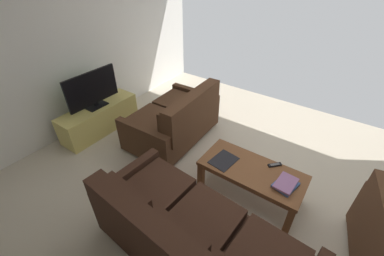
{
  "coord_description": "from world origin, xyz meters",
  "views": [
    {
      "loc": [
        -0.68,
        2.17,
        2.4
      ],
      "look_at": [
        0.56,
        0.42,
        0.88
      ],
      "focal_mm": 22.97,
      "sensor_mm": 36.0,
      "label": 1
    }
  ],
  "objects_px": {
    "loveseat_near": "(176,120)",
    "coffee_table": "(252,173)",
    "sofa_main": "(192,241)",
    "tv_stand": "(100,118)",
    "loose_magazine": "(224,160)",
    "tv_remote": "(275,165)",
    "flat_tv": "(92,89)",
    "book_stack": "(286,184)"
  },
  "relations": [
    {
      "from": "book_stack",
      "to": "loose_magazine",
      "type": "bearing_deg",
      "value": 2.95
    },
    {
      "from": "book_stack",
      "to": "loveseat_near",
      "type": "bearing_deg",
      "value": -12.23
    },
    {
      "from": "tv_remote",
      "to": "tv_stand",
      "type": "bearing_deg",
      "value": 7.75
    },
    {
      "from": "loose_magazine",
      "to": "tv_stand",
      "type": "bearing_deg",
      "value": -169.96
    },
    {
      "from": "loveseat_near",
      "to": "tv_remote",
      "type": "xyz_separation_m",
      "value": [
        -1.58,
        0.15,
        0.06
      ]
    },
    {
      "from": "sofa_main",
      "to": "loveseat_near",
      "type": "xyz_separation_m",
      "value": [
        1.32,
        -1.44,
        -0.01
      ]
    },
    {
      "from": "loveseat_near",
      "to": "loose_magazine",
      "type": "xyz_separation_m",
      "value": [
        -1.06,
        0.42,
        0.05
      ]
    },
    {
      "from": "tv_stand",
      "to": "book_stack",
      "type": "height_order",
      "value": "book_stack"
    },
    {
      "from": "flat_tv",
      "to": "tv_remote",
      "type": "xyz_separation_m",
      "value": [
        -2.75,
        -0.37,
        -0.32
      ]
    },
    {
      "from": "sofa_main",
      "to": "tv_stand",
      "type": "height_order",
      "value": "sofa_main"
    },
    {
      "from": "sofa_main",
      "to": "book_stack",
      "type": "height_order",
      "value": "sofa_main"
    },
    {
      "from": "coffee_table",
      "to": "tv_stand",
      "type": "height_order",
      "value": "tv_stand"
    },
    {
      "from": "coffee_table",
      "to": "flat_tv",
      "type": "xyz_separation_m",
      "value": [
        2.56,
        0.17,
        0.4
      ]
    },
    {
      "from": "coffee_table",
      "to": "tv_stand",
      "type": "distance_m",
      "value": 2.57
    },
    {
      "from": "loveseat_near",
      "to": "tv_remote",
      "type": "height_order",
      "value": "loveseat_near"
    },
    {
      "from": "sofa_main",
      "to": "flat_tv",
      "type": "height_order",
      "value": "flat_tv"
    },
    {
      "from": "book_stack",
      "to": "sofa_main",
      "type": "bearing_deg",
      "value": 66.53
    },
    {
      "from": "sofa_main",
      "to": "loose_magazine",
      "type": "xyz_separation_m",
      "value": [
        0.26,
        -1.01,
        0.04
      ]
    },
    {
      "from": "book_stack",
      "to": "tv_remote",
      "type": "relative_size",
      "value": 1.98
    },
    {
      "from": "sofa_main",
      "to": "coffee_table",
      "type": "distance_m",
      "value": 1.08
    },
    {
      "from": "loveseat_near",
      "to": "coffee_table",
      "type": "bearing_deg",
      "value": 165.69
    },
    {
      "from": "tv_stand",
      "to": "flat_tv",
      "type": "relative_size",
      "value": 1.48
    },
    {
      "from": "flat_tv",
      "to": "tv_stand",
      "type": "bearing_deg",
      "value": 75.91
    },
    {
      "from": "loveseat_near",
      "to": "flat_tv",
      "type": "height_order",
      "value": "flat_tv"
    },
    {
      "from": "coffee_table",
      "to": "book_stack",
      "type": "xyz_separation_m",
      "value": [
        -0.39,
        0.03,
        0.09
      ]
    },
    {
      "from": "coffee_table",
      "to": "tv_stand",
      "type": "xyz_separation_m",
      "value": [
        2.56,
        0.17,
        -0.12
      ]
    },
    {
      "from": "coffee_table",
      "to": "flat_tv",
      "type": "bearing_deg",
      "value": 3.83
    },
    {
      "from": "sofa_main",
      "to": "loose_magazine",
      "type": "distance_m",
      "value": 1.05
    },
    {
      "from": "sofa_main",
      "to": "flat_tv",
      "type": "bearing_deg",
      "value": -20.07
    },
    {
      "from": "sofa_main",
      "to": "tv_remote",
      "type": "height_order",
      "value": "sofa_main"
    },
    {
      "from": "sofa_main",
      "to": "coffee_table",
      "type": "relative_size",
      "value": 1.69
    },
    {
      "from": "coffee_table",
      "to": "sofa_main",
      "type": "bearing_deg",
      "value": 86.23
    },
    {
      "from": "sofa_main",
      "to": "coffee_table",
      "type": "bearing_deg",
      "value": -93.77
    },
    {
      "from": "loose_magazine",
      "to": "coffee_table",
      "type": "bearing_deg",
      "value": 18.67
    },
    {
      "from": "sofa_main",
      "to": "tv_remote",
      "type": "xyz_separation_m",
      "value": [
        -0.26,
        -1.28,
        0.05
      ]
    },
    {
      "from": "tv_stand",
      "to": "book_stack",
      "type": "distance_m",
      "value": 2.96
    },
    {
      "from": "tv_stand",
      "to": "tv_remote",
      "type": "bearing_deg",
      "value": -172.25
    },
    {
      "from": "tv_stand",
      "to": "flat_tv",
      "type": "bearing_deg",
      "value": -104.09
    },
    {
      "from": "loveseat_near",
      "to": "coffee_table",
      "type": "height_order",
      "value": "loveseat_near"
    },
    {
      "from": "sofa_main",
      "to": "tv_remote",
      "type": "distance_m",
      "value": 1.31
    },
    {
      "from": "flat_tv",
      "to": "loose_magazine",
      "type": "height_order",
      "value": "flat_tv"
    },
    {
      "from": "loveseat_near",
      "to": "coffee_table",
      "type": "xyz_separation_m",
      "value": [
        -1.39,
        0.35,
        -0.02
      ]
    }
  ]
}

